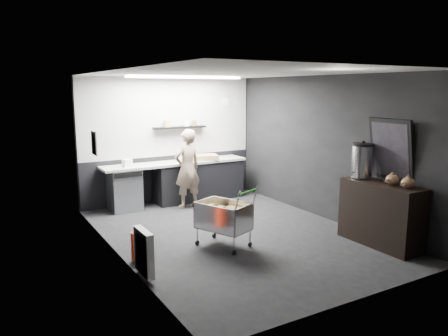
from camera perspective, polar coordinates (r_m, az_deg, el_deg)
floor at (r=7.56m, az=1.38°, el=-8.58°), size 5.50×5.50×0.00m
ceiling at (r=7.16m, az=1.48°, el=12.33°), size 5.50×5.50×0.00m
wall_back at (r=9.67m, az=-7.16°, el=3.71°), size 5.50×0.00×5.50m
wall_front at (r=5.14m, az=17.71°, el=-2.51°), size 5.50×0.00×5.50m
wall_left at (r=6.43m, az=-13.94°, el=0.18°), size 0.00×5.50×5.50m
wall_right at (r=8.45m, az=13.08°, el=2.58°), size 0.00×5.50×5.50m
kitchen_wall_panel at (r=9.60m, az=-7.18°, el=6.66°), size 3.95×0.02×1.70m
dado_panel at (r=9.78m, az=-7.00°, el=-1.26°), size 3.95×0.02×1.00m
floating_shelf at (r=9.60m, az=-5.78°, el=5.31°), size 1.20×0.22×0.04m
wall_clock at (r=10.21m, az=0.14°, el=8.64°), size 0.20×0.03×0.20m
poster at (r=7.65m, az=-16.62°, el=3.15°), size 0.02×0.30×0.40m
poster_red_band at (r=7.65m, az=-16.61°, el=3.67°), size 0.02×0.22×0.10m
radiator at (r=5.88m, az=-10.42°, el=-10.75°), size 0.10×0.50×0.60m
ceiling_strip at (r=8.78m, az=-5.00°, el=11.72°), size 2.40×0.20×0.04m
prep_counter at (r=9.56m, az=-5.51°, el=-1.75°), size 3.20×0.61×0.90m
person at (r=9.06m, az=-4.80°, el=-0.08°), size 0.64×0.46×1.64m
shopping_cart at (r=6.87m, az=-0.09°, el=-6.57°), size 0.83×1.06×0.95m
sideboard at (r=7.34m, az=19.74°, el=-4.64°), size 0.57×1.33×2.00m
fire_extinguisher at (r=6.45m, az=-11.37°, el=-9.82°), size 0.16×0.16×0.52m
cardboard_box at (r=9.66m, az=-2.59°, el=1.41°), size 0.65×0.56×0.11m
pink_tub at (r=9.47m, az=-5.49°, el=1.46°), size 0.20×0.20×0.20m
white_container at (r=8.99m, az=-12.53°, el=0.65°), size 0.20×0.17×0.16m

